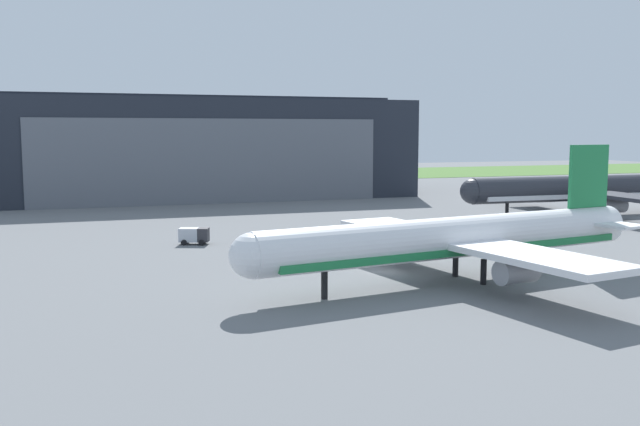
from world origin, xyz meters
The scene contains 6 objects.
ground_plane centered at (0.00, 0.00, 0.00)m, with size 440.00×440.00×0.00m, color slate.
grass_field_strip centered at (0.00, 152.87, 0.04)m, with size 440.00×56.00×0.08m, color #4A7231.
maintenance_hangar centered at (-3.69, 92.44, 10.40)m, with size 88.73×41.94×21.72m.
airliner_far_right centered at (49.64, 32.02, 4.39)m, with size 42.56×37.78×13.79m.
airliner_near_left centered at (4.29, -6.82, 4.06)m, with size 43.52×34.98×12.56m.
baggage_tug centered at (-15.09, 23.25, 1.15)m, with size 3.96×2.98×2.04m.
Camera 1 is at (-28.78, -63.09, 13.88)m, focal length 39.44 mm.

